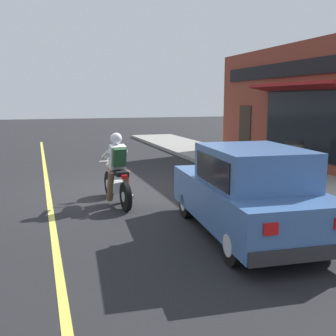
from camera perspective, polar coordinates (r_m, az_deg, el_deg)
ground_plane at (r=10.46m, az=-7.06°, el=-3.13°), size 80.00×80.00×0.00m
sidewalk_curb at (r=14.88m, az=9.31°, el=0.99°), size 2.60×22.00×0.14m
lane_stripe at (r=13.21m, az=-17.35°, el=-0.75°), size 0.12×19.80×0.01m
storefront_building at (r=14.54m, az=17.03°, el=8.55°), size 1.25×9.06×4.20m
motorcycle_with_rider at (r=8.97m, az=-7.43°, el=-0.90°), size 0.59×2.02×1.62m
car_hatchback at (r=6.93m, az=11.47°, el=-3.50°), size 1.96×3.91×1.57m
trash_bin at (r=12.42m, az=17.75°, el=1.53°), size 0.56×0.56×0.98m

